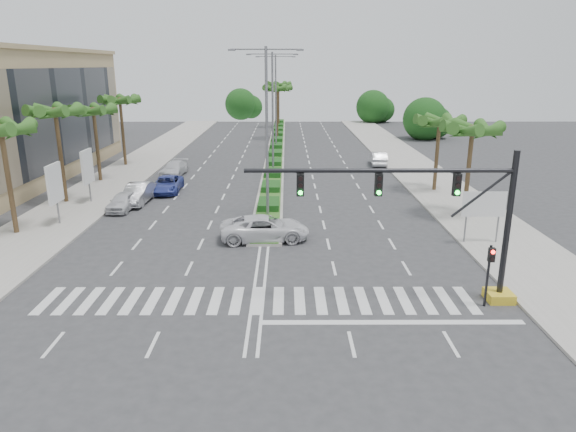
# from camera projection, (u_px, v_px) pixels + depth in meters

# --- Properties ---
(ground) EXTENTS (160.00, 160.00, 0.00)m
(ground) POSITION_uv_depth(u_px,v_px,m) (258.00, 301.00, 24.45)
(ground) COLOR #333335
(ground) RESTS_ON ground
(footpath_right) EXTENTS (6.00, 120.00, 0.15)m
(footpath_right) POSITION_uv_depth(u_px,v_px,m) (449.00, 196.00, 43.65)
(footpath_right) COLOR gray
(footpath_right) RESTS_ON ground
(footpath_left) EXTENTS (6.00, 120.00, 0.15)m
(footpath_left) POSITION_uv_depth(u_px,v_px,m) (92.00, 196.00, 43.56)
(footpath_left) COLOR gray
(footpath_left) RESTS_ON ground
(median) EXTENTS (2.20, 75.00, 0.20)m
(median) POSITION_uv_depth(u_px,v_px,m) (276.00, 149.00, 67.57)
(median) COLOR gray
(median) RESTS_ON ground
(median_grass) EXTENTS (1.80, 75.00, 0.04)m
(median_grass) POSITION_uv_depth(u_px,v_px,m) (276.00, 148.00, 67.54)
(median_grass) COLOR #385D20
(median_grass) RESTS_ON median
(signal_gantry) EXTENTS (12.60, 1.20, 7.20)m
(signal_gantry) POSITION_uv_depth(u_px,v_px,m) (458.00, 232.00, 23.49)
(signal_gantry) COLOR gold
(signal_gantry) RESTS_ON ground
(pedestrian_signal) EXTENTS (0.28, 0.36, 3.00)m
(pedestrian_signal) POSITION_uv_depth(u_px,v_px,m) (490.00, 266.00, 23.25)
(pedestrian_signal) COLOR black
(pedestrian_signal) RESTS_ON ground
(direction_sign) EXTENTS (2.70, 0.11, 3.40)m
(direction_sign) POSITION_uv_depth(u_px,v_px,m) (484.00, 206.00, 31.45)
(direction_sign) COLOR slate
(direction_sign) RESTS_ON ground
(billboard_near) EXTENTS (0.18, 2.10, 4.35)m
(billboard_near) POSITION_uv_depth(u_px,v_px,m) (55.00, 184.00, 35.07)
(billboard_near) COLOR slate
(billboard_near) RESTS_ON ground
(billboard_far) EXTENTS (0.18, 2.10, 4.35)m
(billboard_far) POSITION_uv_depth(u_px,v_px,m) (87.00, 167.00, 40.82)
(billboard_far) COLOR slate
(billboard_far) RESTS_ON ground
(palm_left_near) EXTENTS (4.57, 4.68, 7.55)m
(palm_left_near) POSITION_uv_depth(u_px,v_px,m) (1.00, 133.00, 32.09)
(palm_left_near) COLOR brown
(palm_left_near) RESTS_ON ground
(palm_left_mid) EXTENTS (4.57, 4.68, 7.95)m
(palm_left_mid) POSITION_uv_depth(u_px,v_px,m) (56.00, 115.00, 39.65)
(palm_left_mid) COLOR brown
(palm_left_mid) RESTS_ON ground
(palm_left_far) EXTENTS (4.57, 4.68, 7.35)m
(palm_left_far) POSITION_uv_depth(u_px,v_px,m) (94.00, 113.00, 47.49)
(palm_left_far) COLOR brown
(palm_left_far) RESTS_ON ground
(palm_left_end) EXTENTS (4.57, 4.68, 7.75)m
(palm_left_end) POSITION_uv_depth(u_px,v_px,m) (120.00, 103.00, 55.05)
(palm_left_end) COLOR brown
(palm_left_end) RESTS_ON ground
(palm_right_near) EXTENTS (4.57, 4.68, 7.05)m
(palm_right_near) POSITION_uv_depth(u_px,v_px,m) (472.00, 132.00, 36.16)
(palm_right_near) COLOR brown
(palm_right_near) RESTS_ON ground
(palm_right_far) EXTENTS (4.57, 4.68, 6.75)m
(palm_right_far) POSITION_uv_depth(u_px,v_px,m) (439.00, 124.00, 43.91)
(palm_right_far) COLOR brown
(palm_right_far) RESTS_ON ground
(palm_median_a) EXTENTS (4.57, 4.68, 8.05)m
(palm_median_a) POSITION_uv_depth(u_px,v_px,m) (277.00, 90.00, 75.15)
(palm_median_a) COLOR brown
(palm_median_a) RESTS_ON ground
(palm_median_b) EXTENTS (4.57, 4.68, 8.05)m
(palm_median_b) POSITION_uv_depth(u_px,v_px,m) (278.00, 86.00, 89.54)
(palm_median_b) COLOR brown
(palm_median_b) RESTS_ON ground
(streetlight_near) EXTENTS (5.10, 0.25, 12.00)m
(streetlight_near) POSITION_uv_depth(u_px,v_px,m) (267.00, 124.00, 35.94)
(streetlight_near) COLOR slate
(streetlight_near) RESTS_ON ground
(streetlight_mid) EXTENTS (5.10, 0.25, 12.00)m
(streetlight_mid) POSITION_uv_depth(u_px,v_px,m) (273.00, 106.00, 51.28)
(streetlight_mid) COLOR slate
(streetlight_mid) RESTS_ON ground
(streetlight_far) EXTENTS (5.10, 0.25, 12.00)m
(streetlight_far) POSITION_uv_depth(u_px,v_px,m) (276.00, 97.00, 66.63)
(streetlight_far) COLOR slate
(streetlight_far) RESTS_ON ground
(car_parked_a) EXTENTS (1.92, 4.14, 1.37)m
(car_parked_a) POSITION_uv_depth(u_px,v_px,m) (123.00, 201.00, 39.47)
(car_parked_a) COLOR silver
(car_parked_a) RESTS_ON ground
(car_parked_b) EXTENTS (1.95, 4.96, 1.61)m
(car_parked_b) POSITION_uv_depth(u_px,v_px,m) (138.00, 193.00, 41.45)
(car_parked_b) COLOR #A6A6AA
(car_parked_b) RESTS_ON ground
(car_parked_c) EXTENTS (2.50, 5.11, 1.40)m
(car_parked_c) POSITION_uv_depth(u_px,v_px,m) (167.00, 184.00, 45.04)
(car_parked_c) COLOR #303E94
(car_parked_c) RESTS_ON ground
(car_parked_d) EXTENTS (2.41, 4.99, 1.40)m
(car_parked_d) POSITION_uv_depth(u_px,v_px,m) (174.00, 169.00, 51.82)
(car_parked_d) COLOR silver
(car_parked_d) RESTS_ON ground
(car_crossing) EXTENTS (5.91, 3.18, 1.58)m
(car_crossing) POSITION_uv_depth(u_px,v_px,m) (265.00, 228.00, 32.69)
(car_crossing) COLOR silver
(car_crossing) RESTS_ON ground
(car_right) EXTENTS (1.94, 4.72, 1.52)m
(car_right) POSITION_uv_depth(u_px,v_px,m) (378.00, 159.00, 57.04)
(car_right) COLOR silver
(car_right) RESTS_ON ground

